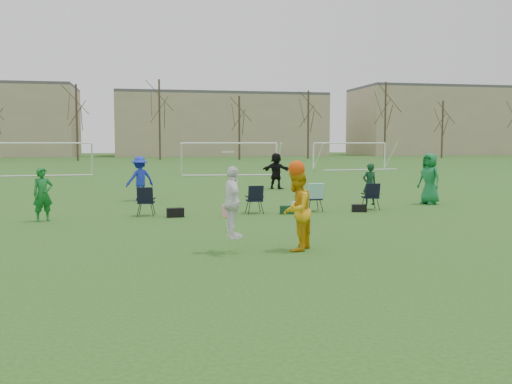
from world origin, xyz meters
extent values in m
plane|color=#274F18|center=(0.00, 0.00, 0.00)|extent=(260.00, 260.00, 0.00)
imported|color=#126724|center=(-5.62, 7.21, 0.83)|extent=(0.72, 0.62, 1.67)
imported|color=#182BB9|center=(-2.70, 13.05, 0.93)|extent=(1.37, 1.12, 1.85)
imported|color=#136E35|center=(8.52, 9.42, 1.01)|extent=(0.96, 1.15, 2.01)
imported|color=black|center=(4.32, 17.92, 0.95)|extent=(1.70, 1.58, 1.90)
imported|color=white|center=(-0.68, 1.06, 1.12)|extent=(0.50, 0.97, 1.59)
imported|color=gold|center=(0.77, 1.04, 0.91)|extent=(1.06, 1.12, 1.82)
sphere|color=#DF430B|center=(0.77, 1.04, 1.85)|extent=(0.36, 0.36, 0.36)
cylinder|color=white|center=(-0.76, 1.15, 2.22)|extent=(0.27, 0.27, 0.04)
imported|color=#0F381E|center=(5.52, 8.26, 0.91)|extent=(0.60, 0.44, 1.53)
cube|color=black|center=(-1.57, 7.40, 0.15)|extent=(0.57, 0.33, 0.30)
cube|color=pink|center=(0.11, 7.12, 0.20)|extent=(0.39, 0.28, 0.40)
cube|color=#0F371A|center=(2.23, 7.53, 0.14)|extent=(0.45, 0.28, 0.28)
cube|color=white|center=(2.87, 8.41, 0.16)|extent=(0.46, 0.36, 0.32)
cylinder|color=white|center=(3.02, 8.45, 0.15)|extent=(0.26, 0.26, 0.30)
cube|color=black|center=(4.86, 7.57, 0.13)|extent=(0.55, 0.36, 0.26)
cube|color=black|center=(-2.50, 7.97, 0.48)|extent=(0.68, 0.68, 0.96)
cube|color=black|center=(1.17, 7.93, 0.48)|extent=(0.60, 0.60, 0.96)
cube|color=black|center=(3.31, 8.00, 0.48)|extent=(0.61, 0.61, 0.96)
cube|color=black|center=(5.52, 8.16, 0.48)|extent=(0.64, 0.64, 0.96)
cylinder|color=white|center=(-6.36, 34.32, 1.20)|extent=(0.12, 0.12, 2.40)
cylinder|color=white|center=(-10.00, 34.00, 2.40)|extent=(7.28, 0.76, 0.12)
cylinder|color=white|center=(0.36, 32.25, 1.20)|extent=(0.12, 0.12, 2.40)
cylinder|color=white|center=(7.64, 31.75, 1.20)|extent=(0.12, 0.12, 2.40)
cylinder|color=white|center=(4.00, 32.00, 2.40)|extent=(7.29, 0.63, 0.12)
cylinder|color=white|center=(12.39, 37.49, 1.20)|extent=(0.12, 0.12, 2.40)
cylinder|color=white|center=(19.61, 38.51, 1.20)|extent=(0.12, 0.12, 2.40)
cylinder|color=white|center=(16.00, 38.00, 2.40)|extent=(7.25, 1.13, 0.12)
cylinder|color=#382B21|center=(-11.00, 68.50, 5.10)|extent=(0.28, 0.28, 10.20)
cylinder|color=#382B21|center=(0.00, 71.50, 5.70)|extent=(0.28, 0.28, 11.40)
cylinder|color=#382B21|center=(11.00, 68.50, 4.50)|extent=(0.28, 0.28, 9.00)
cylinder|color=#382B21|center=(22.00, 71.50, 5.10)|extent=(0.28, 0.28, 10.20)
cylinder|color=#382B21|center=(33.00, 68.50, 5.70)|extent=(0.28, 0.28, 11.40)
cylinder|color=#382B21|center=(44.00, 71.50, 4.50)|extent=(0.28, 0.28, 9.00)
cube|color=tan|center=(12.00, 96.00, 5.50)|extent=(38.00, 16.00, 11.00)
cube|color=tan|center=(55.00, 96.00, 6.50)|extent=(30.00, 16.00, 13.00)
camera|label=1|loc=(-2.62, -11.21, 2.42)|focal=40.00mm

